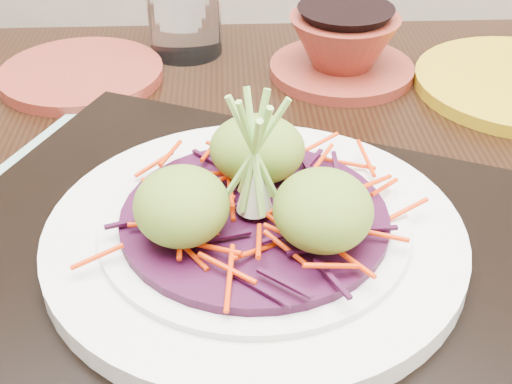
{
  "coord_description": "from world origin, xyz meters",
  "views": [
    {
      "loc": [
        0.05,
        -0.49,
        1.05
      ],
      "look_at": [
        0.03,
        -0.1,
        0.78
      ],
      "focal_mm": 50.0,
      "sensor_mm": 36.0,
      "label": 1
    }
  ],
  "objects_px": {
    "serving_tray": "(255,257)",
    "white_plate": "(255,235)",
    "terracotta_bowl_set": "(343,49)",
    "dining_table": "(284,301)",
    "terracotta_side_plate": "(81,74)",
    "water_glass": "(184,2)"
  },
  "relations": [
    {
      "from": "serving_tray",
      "to": "white_plate",
      "type": "bearing_deg",
      "value": 0.0
    },
    {
      "from": "terracotta_bowl_set",
      "to": "serving_tray",
      "type": "bearing_deg",
      "value": -103.34
    },
    {
      "from": "dining_table",
      "to": "terracotta_bowl_set",
      "type": "xyz_separation_m",
      "value": [
        0.05,
        0.25,
        0.12
      ]
    },
    {
      "from": "white_plate",
      "to": "terracotta_side_plate",
      "type": "height_order",
      "value": "white_plate"
    },
    {
      "from": "water_glass",
      "to": "serving_tray",
      "type": "bearing_deg",
      "value": -75.59
    },
    {
      "from": "terracotta_side_plate",
      "to": "terracotta_bowl_set",
      "type": "height_order",
      "value": "terracotta_bowl_set"
    },
    {
      "from": "dining_table",
      "to": "white_plate",
      "type": "xyz_separation_m",
      "value": [
        -0.02,
        -0.07,
        0.13
      ]
    },
    {
      "from": "dining_table",
      "to": "terracotta_side_plate",
      "type": "height_order",
      "value": "terracotta_side_plate"
    },
    {
      "from": "water_glass",
      "to": "terracotta_bowl_set",
      "type": "distance_m",
      "value": 0.18
    },
    {
      "from": "serving_tray",
      "to": "white_plate",
      "type": "xyz_separation_m",
      "value": [
        0.0,
        0.0,
        0.02
      ]
    },
    {
      "from": "serving_tray",
      "to": "water_glass",
      "type": "height_order",
      "value": "water_glass"
    },
    {
      "from": "serving_tray",
      "to": "water_glass",
      "type": "relative_size",
      "value": 3.77
    },
    {
      "from": "terracotta_side_plate",
      "to": "water_glass",
      "type": "relative_size",
      "value": 1.48
    },
    {
      "from": "terracotta_side_plate",
      "to": "terracotta_bowl_set",
      "type": "relative_size",
      "value": 0.96
    },
    {
      "from": "serving_tray",
      "to": "white_plate",
      "type": "height_order",
      "value": "white_plate"
    },
    {
      "from": "white_plate",
      "to": "terracotta_bowl_set",
      "type": "height_order",
      "value": "terracotta_bowl_set"
    },
    {
      "from": "terracotta_bowl_set",
      "to": "terracotta_side_plate",
      "type": "bearing_deg",
      "value": -174.8
    },
    {
      "from": "white_plate",
      "to": "terracotta_side_plate",
      "type": "relative_size",
      "value": 1.66
    },
    {
      "from": "dining_table",
      "to": "terracotta_side_plate",
      "type": "bearing_deg",
      "value": 128.86
    },
    {
      "from": "serving_tray",
      "to": "water_glass",
      "type": "xyz_separation_m",
      "value": [
        -0.09,
        0.37,
        0.04
      ]
    },
    {
      "from": "serving_tray",
      "to": "terracotta_side_plate",
      "type": "bearing_deg",
      "value": 142.44
    },
    {
      "from": "terracotta_side_plate",
      "to": "water_glass",
      "type": "height_order",
      "value": "water_glass"
    }
  ]
}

